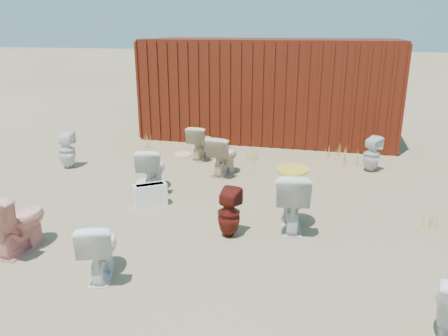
% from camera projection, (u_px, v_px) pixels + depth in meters
% --- Properties ---
extents(ground, '(100.00, 100.00, 0.00)m').
position_uv_depth(ground, '(214.00, 215.00, 6.47)').
color(ground, brown).
rests_on(ground, ground).
extents(shipping_container, '(6.00, 2.40, 2.40)m').
position_uv_depth(shipping_container, '(270.00, 89.00, 10.90)').
color(shipping_container, '#53160D').
rests_on(shipping_container, ground).
extents(toilet_front_a, '(0.54, 0.80, 0.75)m').
position_uv_depth(toilet_front_a, '(152.00, 169.00, 7.38)').
color(toilet_front_a, white).
rests_on(toilet_front_a, ground).
extents(toilet_front_pink, '(0.47, 0.80, 0.80)m').
position_uv_depth(toilet_front_pink, '(18.00, 220.00, 5.34)').
color(toilet_front_pink, '#EB9488').
rests_on(toilet_front_pink, ground).
extents(toilet_front_c, '(0.58, 0.75, 0.68)m').
position_uv_depth(toilet_front_c, '(99.00, 248.00, 4.80)').
color(toilet_front_c, white).
rests_on(toilet_front_c, ground).
extents(toilet_front_maroon, '(0.34, 0.35, 0.66)m').
position_uv_depth(toilet_front_maroon, '(229.00, 213.00, 5.73)').
color(toilet_front_maroon, '#58150F').
rests_on(toilet_front_maroon, ground).
extents(toilet_back_a, '(0.41, 0.41, 0.72)m').
position_uv_depth(toilet_back_a, '(67.00, 150.00, 8.57)').
color(toilet_back_a, white).
rests_on(toilet_back_a, ground).
extents(toilet_back_beige_left, '(0.48, 0.75, 0.72)m').
position_uv_depth(toilet_back_beige_left, '(201.00, 142.00, 9.17)').
color(toilet_back_beige_left, beige).
rests_on(toilet_back_beige_left, ground).
extents(toilet_back_beige_right, '(0.55, 0.80, 0.76)m').
position_uv_depth(toilet_back_beige_right, '(224.00, 155.00, 8.17)').
color(toilet_back_beige_right, beige).
rests_on(toilet_back_beige_right, ground).
extents(toilet_back_yellowlid, '(0.58, 0.88, 0.84)m').
position_uv_depth(toilet_back_yellowlid, '(292.00, 200.00, 5.94)').
color(toilet_back_yellowlid, silver).
rests_on(toilet_back_yellowlid, ground).
extents(toilet_back_e, '(0.43, 0.44, 0.68)m').
position_uv_depth(toilet_back_e, '(372.00, 154.00, 8.36)').
color(toilet_back_e, silver).
rests_on(toilet_back_e, ground).
extents(yellow_lid, '(0.42, 0.53, 0.02)m').
position_uv_depth(yellow_lid, '(293.00, 170.00, 5.81)').
color(yellow_lid, gold).
rests_on(yellow_lid, toilet_back_yellowlid).
extents(loose_tank, '(0.52, 0.46, 0.35)m').
position_uv_depth(loose_tank, '(150.00, 195.00, 6.78)').
color(loose_tank, white).
rests_on(loose_tank, ground).
extents(loose_lid_near, '(0.53, 0.59, 0.02)m').
position_uv_depth(loose_lid_near, '(146.00, 183.00, 7.79)').
color(loose_lid_near, beige).
rests_on(loose_lid_near, ground).
extents(loose_lid_far, '(0.55, 0.59, 0.02)m').
position_uv_depth(loose_lid_far, '(183.00, 154.00, 9.53)').
color(loose_lid_far, beige).
rests_on(loose_lid_far, ground).
extents(weed_clump_a, '(0.36, 0.36, 0.32)m').
position_uv_depth(weed_clump_a, '(146.00, 142.00, 9.98)').
color(weed_clump_a, '#AA9144').
rests_on(weed_clump_a, ground).
extents(weed_clump_b, '(0.32, 0.32, 0.27)m').
position_uv_depth(weed_clump_b, '(254.00, 154.00, 9.09)').
color(weed_clump_b, '#AA9144').
rests_on(weed_clump_b, ground).
extents(weed_clump_c, '(0.36, 0.36, 0.34)m').
position_uv_depth(weed_clump_c, '(353.00, 157.00, 8.76)').
color(weed_clump_c, '#AA9144').
rests_on(weed_clump_c, ground).
extents(weed_clump_d, '(0.30, 0.30, 0.26)m').
position_uv_depth(weed_clump_d, '(217.00, 146.00, 9.76)').
color(weed_clump_d, '#AA9144').
rests_on(weed_clump_d, ground).
extents(weed_clump_e, '(0.34, 0.34, 0.31)m').
position_uv_depth(weed_clump_e, '(334.00, 151.00, 9.25)').
color(weed_clump_e, '#AA9144').
rests_on(weed_clump_e, ground).
extents(weed_clump_f, '(0.28, 0.28, 0.23)m').
position_uv_depth(weed_clump_f, '(428.00, 220.00, 6.02)').
color(weed_clump_f, '#AA9144').
rests_on(weed_clump_f, ground).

